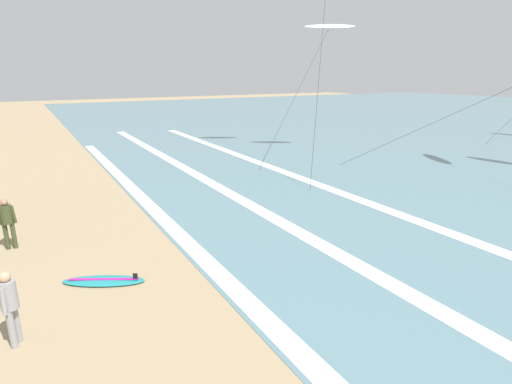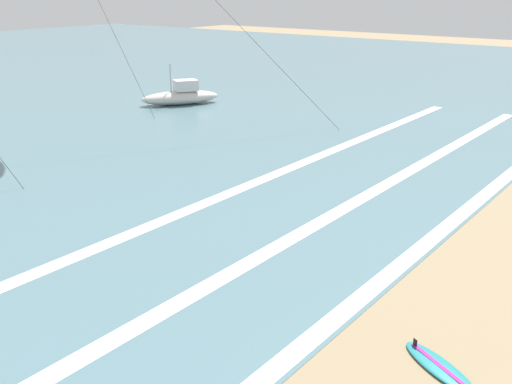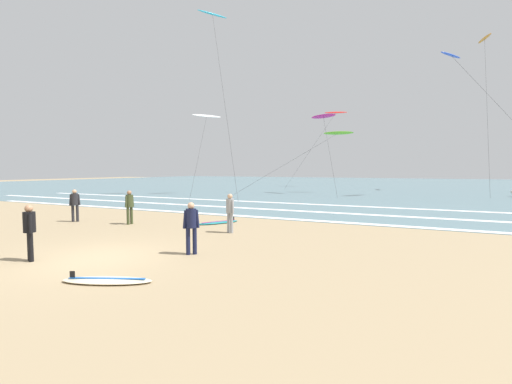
% 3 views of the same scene
% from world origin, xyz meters
% --- Properties ---
extents(ground_plane, '(160.00, 160.00, 0.00)m').
position_xyz_m(ground_plane, '(0.00, 0.00, 0.00)').
color(ground_plane, '#9E8763').
extents(ocean_surface, '(140.00, 90.00, 0.01)m').
position_xyz_m(ocean_surface, '(0.00, 54.70, 0.01)').
color(ocean_surface, slate).
rests_on(ocean_surface, ground).
extents(wave_foam_shoreline, '(44.44, 0.55, 0.01)m').
position_xyz_m(wave_foam_shoreline, '(0.16, 10.10, 0.01)').
color(wave_foam_shoreline, white).
rests_on(wave_foam_shoreline, ocean_surface).
extents(wave_foam_mid_break, '(56.16, 0.60, 0.01)m').
position_xyz_m(wave_foam_mid_break, '(-0.53, 13.70, 0.01)').
color(wave_foam_mid_break, white).
rests_on(wave_foam_mid_break, ocean_surface).
extents(wave_foam_outer_break, '(54.52, 0.61, 0.01)m').
position_xyz_m(wave_foam_outer_break, '(0.02, 18.08, 0.01)').
color(wave_foam_outer_break, white).
rests_on(wave_foam_outer_break, ocean_surface).
extents(surfer_mid_group, '(0.50, 0.32, 1.60)m').
position_xyz_m(surfer_mid_group, '(-1.38, -0.99, 0.96)').
color(surfer_mid_group, black).
rests_on(surfer_mid_group, ground).
extents(surfer_left_near, '(0.40, 0.44, 1.60)m').
position_xyz_m(surfer_left_near, '(-6.95, 4.69, 0.96)').
color(surfer_left_near, '#232328').
rests_on(surfer_left_near, ground).
extents(surfer_right_near, '(0.42, 0.42, 1.60)m').
position_xyz_m(surfer_right_near, '(2.27, 1.63, 0.96)').
color(surfer_right_near, '#141938').
rests_on(surfer_right_near, ground).
extents(surfer_background_far, '(0.50, 0.32, 1.60)m').
position_xyz_m(surfer_background_far, '(1.47, 5.37, 0.96)').
color(surfer_background_far, gray).
rests_on(surfer_background_far, ground).
extents(surfer_foreground_main, '(0.32, 0.51, 1.60)m').
position_xyz_m(surfer_foreground_main, '(-3.92, 5.26, 0.96)').
color(surfer_foreground_main, '#384223').
rests_on(surfer_foreground_main, ground).
extents(surfboard_near_water, '(2.17, 1.37, 0.25)m').
position_xyz_m(surfboard_near_water, '(2.12, -1.42, 0.05)').
color(surfboard_near_water, beige).
rests_on(surfboard_near_water, ground).
extents(surfboard_right_spare, '(1.53, 2.13, 0.25)m').
position_xyz_m(surfboard_right_spare, '(-0.29, 7.33, 0.05)').
color(surfboard_right_spare, teal).
rests_on(surfboard_right_spare, ground).
extents(kite_orange_low_near, '(1.50, 13.46, 17.78)m').
position_xyz_m(kite_orange_low_near, '(14.05, 41.97, 17.39)').
color(kite_orange_low_near, orange).
rests_on(kite_orange_low_near, ground).
extents(kite_cyan_high_left, '(6.72, 6.87, 17.51)m').
position_xyz_m(kite_cyan_high_left, '(-10.16, 22.39, 17.14)').
color(kite_cyan_high_left, '#23A8C6').
rests_on(kite_cyan_high_left, ground).
extents(kite_red_high_right, '(6.51, 8.45, 10.88)m').
position_xyz_m(kite_red_high_right, '(-3.50, 44.17, 10.59)').
color(kite_red_high_right, red).
rests_on(kite_red_high_right, ground).
extents(kite_white_mid_center, '(3.85, 8.27, 8.23)m').
position_xyz_m(kite_white_mid_center, '(-11.85, 23.77, 7.97)').
color(kite_white_mid_center, white).
rests_on(kite_white_mid_center, ground).
extents(kite_magenta_far_left, '(4.27, 5.58, 8.27)m').
position_xyz_m(kite_magenta_far_left, '(-1.27, 29.45, 8.01)').
color(kite_magenta_far_left, '#CC2384').
rests_on(kite_magenta_far_left, ground).
extents(kite_blue_far_right, '(8.71, 11.67, 13.08)m').
position_xyz_m(kite_blue_far_right, '(10.26, 30.00, 12.75)').
color(kite_blue_far_right, blue).
rests_on(kite_blue_far_right, ground).
extents(kite_lime_distant_high, '(9.51, 10.42, 6.71)m').
position_xyz_m(kite_lime_distant_high, '(-0.25, 31.66, 6.44)').
color(kite_lime_distant_high, '#70C628').
rests_on(kite_lime_distant_high, ground).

